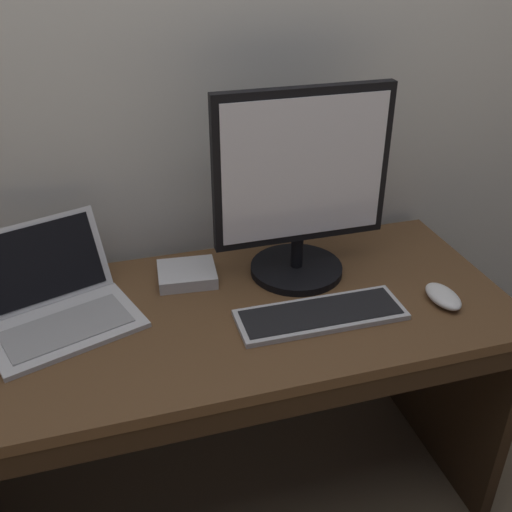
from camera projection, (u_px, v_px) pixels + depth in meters
name	position (u px, v px, depth m)	size (l,w,h in m)	color
ground_plane	(225.00, 500.00, 1.82)	(14.00, 14.00, 0.00)	brown
back_wall	(176.00, 23.00, 1.45)	(5.13, 0.04, 2.65)	silver
desk	(221.00, 373.00, 1.55)	(1.47, 0.62, 0.71)	brown
laptop_silver	(55.00, 303.00, 1.41)	(0.42, 0.40, 0.20)	silver
external_monitor	(301.00, 189.00, 1.48)	(0.45, 0.25, 0.51)	black
wired_keyboard	(321.00, 314.00, 1.43)	(0.41, 0.14, 0.02)	#BCBCC1
computer_mouse	(443.00, 296.00, 1.48)	(0.07, 0.12, 0.03)	white
external_drive_box	(187.00, 274.00, 1.58)	(0.15, 0.13, 0.03)	silver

